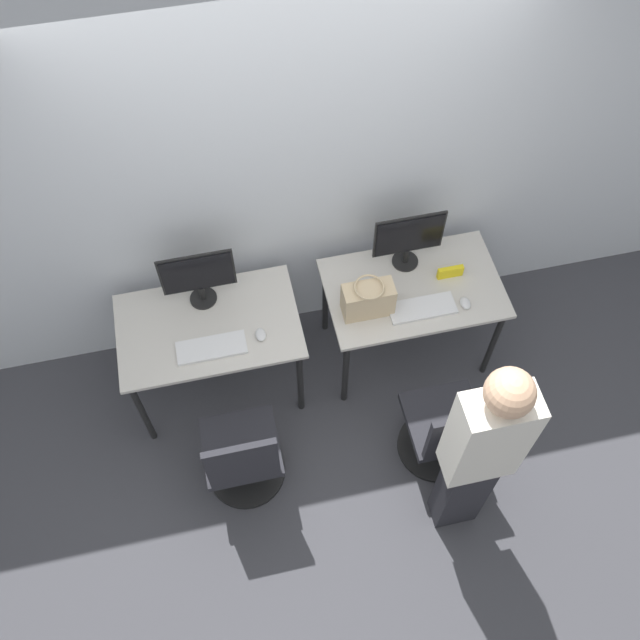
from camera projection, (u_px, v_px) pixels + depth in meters
ground_plane at (324, 409)px, 4.71m from camera, size 20.00×20.00×0.00m
wall_back at (294, 172)px, 3.94m from camera, size 12.00×0.05×2.80m
desk_left at (210, 333)px, 4.26m from camera, size 1.07×0.67×0.74m
monitor_left at (198, 276)px, 4.10m from camera, size 0.43×0.16×0.42m
keyboard_left at (212, 348)px, 4.09m from camera, size 0.40×0.15×0.02m
mouse_left at (261, 335)px, 4.13m from camera, size 0.06×0.09×0.03m
office_chair_left at (243, 459)px, 4.15m from camera, size 0.48×0.48×0.87m
desk_right at (412, 295)px, 4.41m from camera, size 1.07×0.67×0.74m
monitor_right at (409, 238)px, 4.25m from camera, size 0.43×0.16×0.42m
keyboard_right at (422, 308)px, 4.24m from camera, size 0.40×0.15×0.02m
mouse_right at (465, 303)px, 4.25m from camera, size 0.06×0.09×0.03m
office_chair_right at (445, 432)px, 4.24m from camera, size 0.48×0.48×0.87m
person_right at (480, 452)px, 3.55m from camera, size 0.36×0.22×1.71m
handbag at (368, 299)px, 4.15m from camera, size 0.30×0.18×0.25m
placard_right at (450, 272)px, 4.35m from camera, size 0.16×0.03×0.08m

